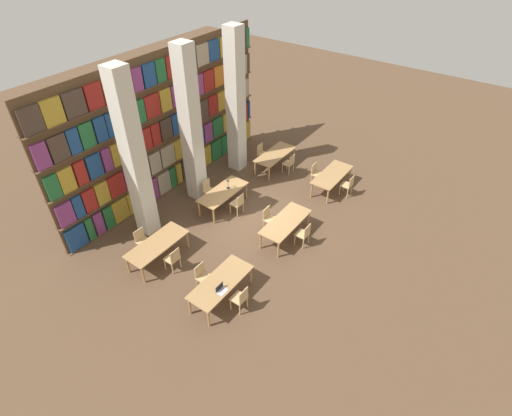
% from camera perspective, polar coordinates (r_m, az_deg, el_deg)
% --- Properties ---
extents(ground_plane, '(40.00, 40.00, 0.00)m').
position_cam_1_polar(ground_plane, '(15.02, -0.43, -1.75)').
color(ground_plane, brown).
extents(bookshelf_bank, '(10.35, 0.35, 5.50)m').
position_cam_1_polar(bookshelf_bank, '(15.92, -12.49, 11.11)').
color(bookshelf_bank, brown).
rests_on(bookshelf_bank, ground_plane).
extents(pillar_left, '(0.59, 0.59, 6.00)m').
position_cam_1_polar(pillar_left, '(13.45, -17.02, 6.78)').
color(pillar_left, silver).
rests_on(pillar_left, ground_plane).
extents(pillar_center, '(0.59, 0.59, 6.00)m').
position_cam_1_polar(pillar_center, '(14.91, -9.31, 11.24)').
color(pillar_center, silver).
rests_on(pillar_center, ground_plane).
extents(pillar_right, '(0.59, 0.59, 6.00)m').
position_cam_1_polar(pillar_right, '(16.67, -2.93, 14.69)').
color(pillar_right, silver).
rests_on(pillar_right, ground_plane).
extents(reading_table_0, '(2.14, 0.89, 0.72)m').
position_cam_1_polar(reading_table_0, '(12.00, -5.04, -10.64)').
color(reading_table_0, tan).
rests_on(reading_table_0, ground_plane).
extents(chair_0, '(0.42, 0.40, 0.90)m').
position_cam_1_polar(chair_0, '(11.81, -2.24, -12.75)').
color(chair_0, tan).
rests_on(chair_0, ground_plane).
extents(chair_1, '(0.42, 0.40, 0.90)m').
position_cam_1_polar(chair_1, '(12.47, -7.60, -9.59)').
color(chair_1, tan).
rests_on(chair_1, ground_plane).
extents(laptop, '(0.32, 0.22, 0.21)m').
position_cam_1_polar(laptop, '(11.68, -4.95, -11.59)').
color(laptop, silver).
rests_on(laptop, reading_table_0).
extents(reading_table_1, '(2.14, 0.89, 0.72)m').
position_cam_1_polar(reading_table_1, '(13.94, 4.25, -2.13)').
color(reading_table_1, tan).
rests_on(reading_table_1, ground_plane).
extents(chair_2, '(0.42, 0.40, 0.90)m').
position_cam_1_polar(chair_2, '(13.81, 6.85, -3.70)').
color(chair_2, tan).
rests_on(chair_2, ground_plane).
extents(chair_3, '(0.42, 0.40, 0.90)m').
position_cam_1_polar(chair_3, '(14.36, 1.86, -1.44)').
color(chair_3, tan).
rests_on(chair_3, ground_plane).
extents(reading_table_2, '(2.14, 0.89, 0.72)m').
position_cam_1_polar(reading_table_2, '(16.56, 10.82, 4.56)').
color(reading_table_2, tan).
rests_on(reading_table_2, ground_plane).
extents(chair_4, '(0.42, 0.40, 0.90)m').
position_cam_1_polar(chair_4, '(16.43, 13.00, 3.25)').
color(chair_4, tan).
rests_on(chair_4, ground_plane).
extents(chair_5, '(0.42, 0.40, 0.90)m').
position_cam_1_polar(chair_5, '(16.90, 8.59, 4.96)').
color(chair_5, tan).
rests_on(chair_5, ground_plane).
extents(reading_table_3, '(2.14, 0.89, 0.72)m').
position_cam_1_polar(reading_table_3, '(13.47, -13.93, -5.16)').
color(reading_table_3, tan).
rests_on(reading_table_3, ground_plane).
extents(chair_6, '(0.42, 0.40, 0.90)m').
position_cam_1_polar(chair_6, '(13.14, -11.76, -7.07)').
color(chair_6, tan).
rests_on(chair_6, ground_plane).
extents(chair_7, '(0.42, 0.40, 0.90)m').
position_cam_1_polar(chair_7, '(14.01, -15.92, -4.44)').
color(chair_7, tan).
rests_on(chair_7, ground_plane).
extents(reading_table_4, '(2.14, 0.89, 0.72)m').
position_cam_1_polar(reading_table_4, '(15.34, -4.74, 2.15)').
color(reading_table_4, tan).
rests_on(reading_table_4, ground_plane).
extents(chair_8, '(0.42, 0.40, 0.90)m').
position_cam_1_polar(chair_8, '(15.05, -2.61, 0.69)').
color(chair_8, tan).
rests_on(chair_8, ground_plane).
extents(chair_9, '(0.42, 0.40, 0.90)m').
position_cam_1_polar(chair_9, '(15.83, -6.76, 2.58)').
color(chair_9, tan).
rests_on(chair_9, ground_plane).
extents(desk_lamp_0, '(0.14, 0.14, 0.40)m').
position_cam_1_polar(desk_lamp_0, '(15.30, -4.02, 3.67)').
color(desk_lamp_0, '#232328').
rests_on(desk_lamp_0, reading_table_4).
extents(reading_table_5, '(2.14, 0.89, 0.72)m').
position_cam_1_polar(reading_table_5, '(17.65, 2.75, 7.55)').
color(reading_table_5, tan).
rests_on(reading_table_5, ground_plane).
extents(chair_10, '(0.42, 0.40, 0.90)m').
position_cam_1_polar(chair_10, '(17.43, 4.80, 6.41)').
color(chair_10, tan).
rests_on(chair_10, ground_plane).
extents(chair_11, '(0.42, 0.40, 0.90)m').
position_cam_1_polar(chair_11, '(18.10, 0.87, 7.86)').
color(chair_11, tan).
rests_on(chair_11, ground_plane).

